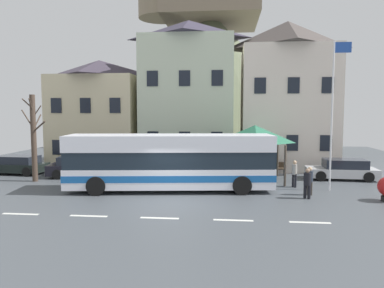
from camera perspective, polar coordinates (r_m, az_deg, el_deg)
ground_plane at (r=17.54m, az=-3.60°, el=-9.34°), size 40.00×60.00×0.07m
townhouse_00 at (r=30.61m, az=-14.22°, el=4.74°), size 6.67×6.13×8.47m
townhouse_01 at (r=28.56m, az=-0.54°, el=7.75°), size 6.92×5.27×11.33m
townhouse_02 at (r=29.17m, az=14.60°, el=7.39°), size 6.82×6.13×11.19m
hilltop_castle at (r=48.09m, az=2.90°, el=10.88°), size 32.21×32.21×23.58m
transit_bus at (r=20.02m, az=-3.44°, el=-2.91°), size 11.42×3.81×3.08m
bus_shelter at (r=23.10m, az=9.84°, el=1.52°), size 3.60×3.60×3.50m
parked_car_00 at (r=25.30m, az=-16.63°, el=-3.43°), size 4.81×2.48×1.39m
parked_car_01 at (r=28.16m, az=-25.63°, el=-2.98°), size 4.10×2.13×1.28m
parked_car_02 at (r=25.26m, az=22.53°, el=-3.72°), size 4.37×1.99×1.31m
pedestrian_00 at (r=19.09m, az=17.65°, el=-5.66°), size 0.36×0.36×1.52m
pedestrian_01 at (r=21.73m, az=15.78°, el=-4.24°), size 0.28×0.28×1.55m
pedestrian_02 at (r=22.11m, az=6.89°, el=-3.81°), size 0.36×0.36×1.58m
pedestrian_03 at (r=19.94m, az=17.98°, el=-5.22°), size 0.33×0.33×1.48m
public_bench at (r=25.69m, az=12.81°, el=-3.70°), size 1.48×0.48×0.87m
flagpole at (r=21.23m, az=21.33°, el=5.56°), size 0.95×0.10×8.12m
bare_tree_00 at (r=24.52m, az=-23.60°, el=1.03°), size 2.00×1.45×5.39m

